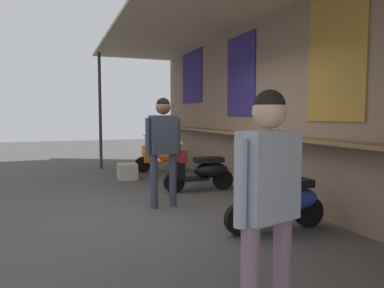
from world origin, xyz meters
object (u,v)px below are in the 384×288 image
(merchandise_crate, at_px, (127,171))
(scooter_blue, at_px, (282,200))
(shopper_browsing, at_px, (268,189))
(scooter_orange, at_px, (164,156))
(scooter_black, at_px, (203,171))
(shopper_with_handbag, at_px, (164,140))

(merchandise_crate, bearing_deg, scooter_blue, 14.28)
(shopper_browsing, distance_m, merchandise_crate, 6.34)
(scooter_orange, height_order, scooter_blue, same)
(scooter_black, bearing_deg, scooter_blue, 92.65)
(shopper_browsing, bearing_deg, scooter_orange, 153.98)
(scooter_blue, bearing_deg, merchandise_crate, -74.34)
(shopper_with_handbag, height_order, shopper_browsing, shopper_with_handbag)
(scooter_orange, bearing_deg, shopper_browsing, 74.24)
(shopper_with_handbag, xyz_separation_m, shopper_browsing, (3.53, -0.36, -0.07))
(shopper_browsing, relative_size, merchandise_crate, 3.07)
(scooter_blue, distance_m, merchandise_crate, 4.56)
(shopper_with_handbag, height_order, merchandise_crate, shopper_with_handbag)
(scooter_orange, relative_size, shopper_browsing, 0.86)
(scooter_blue, height_order, shopper_browsing, shopper_browsing)
(scooter_orange, height_order, shopper_browsing, shopper_browsing)
(scooter_black, bearing_deg, scooter_orange, -87.35)
(scooter_orange, xyz_separation_m, merchandise_crate, (0.85, -1.12, -0.21))
(shopper_with_handbag, xyz_separation_m, merchandise_crate, (-2.75, -0.07, -0.89))
(scooter_orange, bearing_deg, shopper_with_handbag, 69.15)
(scooter_orange, bearing_deg, scooter_black, 85.47)
(shopper_browsing, bearing_deg, merchandise_crate, 162.55)
(scooter_black, relative_size, shopper_browsing, 0.86)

